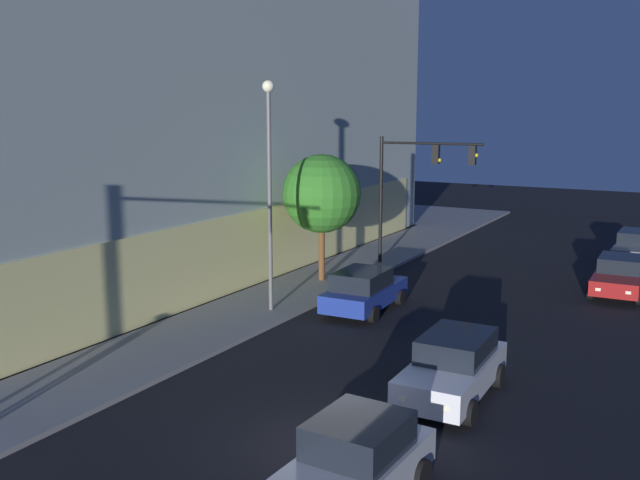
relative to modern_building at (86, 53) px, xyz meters
The scene contains 10 objects.
ground_plane 27.77m from the modern_building, 122.22° to the right, with size 120.00×120.00×0.00m, color black.
modern_building is the anchor object (origin of this frame).
traffic_light_far_corner 18.29m from the modern_building, 73.31° to the right, with size 0.56×5.07×6.28m.
street_lamp_sidewalk 16.34m from the modern_building, 109.14° to the right, with size 0.44×0.44×8.59m.
sidewalk_tree 15.45m from the modern_building, 89.60° to the right, with size 3.48×3.48×5.65m.
car_silver 29.69m from the modern_building, 123.51° to the right, with size 4.21×2.21×1.70m.
car_white 27.02m from the modern_building, 112.02° to the right, with size 4.51×2.14×1.72m.
car_blue 20.38m from the modern_building, 99.87° to the right, with size 4.46×2.24×1.65m.
car_red 28.07m from the modern_building, 79.95° to the right, with size 4.65×2.18×1.57m.
car_grey 29.99m from the modern_building, 65.87° to the right, with size 4.57×2.12×1.64m.
Camera 1 is at (-13.25, -7.36, 7.64)m, focal length 39.60 mm.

